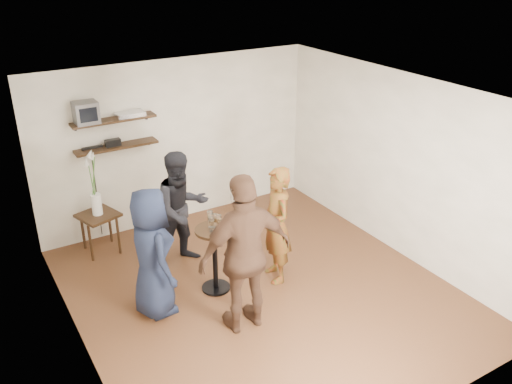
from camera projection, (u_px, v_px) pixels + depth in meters
room at (261, 201)px, 6.51m from camera, size 4.58×5.08×2.68m
shelf_upper at (114, 120)px, 7.66m from camera, size 1.20×0.25×0.04m
shelf_lower at (117, 147)px, 7.83m from camera, size 1.20×0.25×0.04m
crt_monitor at (86, 112)px, 7.41m from camera, size 0.32×0.30×0.30m
dvd_deck at (130, 114)px, 7.76m from camera, size 0.40×0.24×0.06m
radio at (113, 143)px, 7.78m from camera, size 0.22×0.10×0.10m
power_strip at (92, 148)px, 7.69m from camera, size 0.30×0.05×0.03m
side_table at (99, 220)px, 7.78m from camera, size 0.63×0.63×0.60m
vase_lilies at (95, 194)px, 7.60m from camera, size 0.20×0.20×1.01m
drinks_table at (215, 251)px, 6.87m from camera, size 0.49×0.49×0.89m
wine_glass_fl at (211, 222)px, 6.63m from camera, size 0.07×0.07×0.20m
wine_glass_fr at (219, 220)px, 6.68m from camera, size 0.07×0.07×0.20m
wine_glass_bl at (210, 216)px, 6.72m from camera, size 0.07×0.07×0.22m
wine_glass_br at (215, 219)px, 6.72m from camera, size 0.06×0.06×0.19m
person_plaid at (277, 225)px, 7.02m from camera, size 0.50×0.65×1.59m
person_dark at (182, 209)px, 7.38m from camera, size 0.85×0.69×1.65m
person_navy at (152, 253)px, 6.36m from camera, size 0.54×0.81×1.63m
person_brown at (246, 254)px, 6.05m from camera, size 1.15×0.51×1.93m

